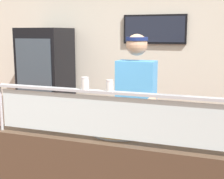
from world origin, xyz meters
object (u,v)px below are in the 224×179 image
object	(u,v)px
pepper_flake_shaker	(110,86)
worker_figure	(136,110)
parmesan_shaker	(85,84)
drink_fridge	(47,90)
pizza_tray	(119,131)
pizza_server	(120,129)

from	to	relation	value
pepper_flake_shaker	worker_figure	size ratio (longest dim) A/B	0.05
parmesan_shaker	drink_fridge	bearing A→B (deg)	128.03
pizza_tray	drink_fridge	size ratio (longest dim) A/B	0.25
pizza_server	drink_fridge	xyz separation A→B (m)	(-1.74, 1.73, -0.07)
parmesan_shaker	pizza_tray	bearing A→B (deg)	56.14
pepper_flake_shaker	worker_figure	bearing A→B (deg)	92.19
pizza_server	worker_figure	size ratio (longest dim) A/B	0.16
pizza_server	drink_fridge	world-z (taller)	drink_fridge
pizza_server	pepper_flake_shaker	size ratio (longest dim) A/B	3.35
pizza_server	worker_figure	world-z (taller)	worker_figure
pepper_flake_shaker	parmesan_shaker	bearing A→B (deg)	-180.00
pizza_tray	pepper_flake_shaker	distance (m)	0.50
pizza_tray	pepper_flake_shaker	bearing A→B (deg)	-86.44
pepper_flake_shaker	worker_figure	distance (m)	0.94
drink_fridge	pepper_flake_shaker	bearing A→B (deg)	-48.59
parmesan_shaker	drink_fridge	world-z (taller)	drink_fridge
drink_fridge	parmesan_shaker	bearing A→B (deg)	-51.97
worker_figure	drink_fridge	world-z (taller)	drink_fridge
worker_figure	drink_fridge	distance (m)	2.05
pizza_server	parmesan_shaker	size ratio (longest dim) A/B	2.96
pepper_flake_shaker	drink_fridge	bearing A→B (deg)	131.41
worker_figure	drink_fridge	size ratio (longest dim) A/B	0.96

